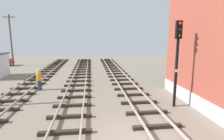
# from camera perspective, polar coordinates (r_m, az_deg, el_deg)

# --- Properties ---
(ground_plane) EXTENTS (80.00, 80.00, 0.00)m
(ground_plane) POSITION_cam_1_polar(r_m,az_deg,el_deg) (8.48, 7.03, -21.34)
(ground_plane) COLOR slate
(track_near_building) EXTENTS (2.50, 60.86, 0.32)m
(track_near_building) POSITION_cam_1_polar(r_m,az_deg,el_deg) (8.82, 16.45, -19.38)
(track_near_building) COLOR #2D2319
(track_near_building) RESTS_ON ground
(signal_mast) EXTENTS (0.36, 0.40, 5.48)m
(signal_mast) POSITION_cam_1_polar(r_m,az_deg,el_deg) (11.85, 20.24, 4.78)
(signal_mast) COLOR black
(signal_mast) RESTS_ON ground
(utility_pole_far) EXTENTS (1.80, 0.24, 8.01)m
(utility_pole_far) POSITION_cam_1_polar(r_m,az_deg,el_deg) (32.37, -29.70, 8.48)
(utility_pole_far) COLOR brown
(utility_pole_far) RESTS_ON ground
(track_worker_foreground) EXTENTS (0.40, 0.40, 1.87)m
(track_worker_foreground) POSITION_cam_1_polar(r_m,az_deg,el_deg) (16.40, -22.38, -2.89)
(track_worker_foreground) COLOR #262D4C
(track_worker_foreground) RESTS_ON ground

